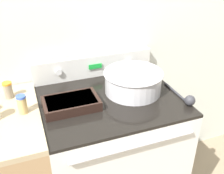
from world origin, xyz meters
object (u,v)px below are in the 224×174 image
mixing_bowl (133,81)px  ladle (187,99)px  casserole_dish (71,103)px  spice_jar_orange_cap (8,90)px  spice_jar_blue_cap (22,104)px

mixing_bowl → ladle: size_ratio=1.22×
casserole_dish → spice_jar_orange_cap: bearing=145.9°
casserole_dish → spice_jar_orange_cap: 0.39m
mixing_bowl → casserole_dish: bearing=-173.0°
spice_jar_orange_cap → casserole_dish: bearing=-34.1°
casserole_dish → ladle: (0.63, -0.18, -0.01)m
spice_jar_blue_cap → spice_jar_orange_cap: (-0.07, 0.19, -0.00)m
spice_jar_blue_cap → casserole_dish: bearing=-5.3°
mixing_bowl → spice_jar_blue_cap: (-0.65, -0.02, -0.01)m
ladle → spice_jar_orange_cap: size_ratio=3.02×
mixing_bowl → casserole_dish: 0.40m
spice_jar_orange_cap → ladle: bearing=-22.6°
mixing_bowl → spice_jar_blue_cap: mixing_bowl is taller
mixing_bowl → spice_jar_blue_cap: size_ratio=3.45×
spice_jar_blue_cap → spice_jar_orange_cap: spice_jar_blue_cap is taller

